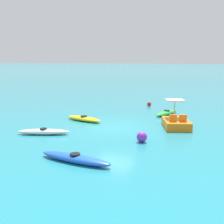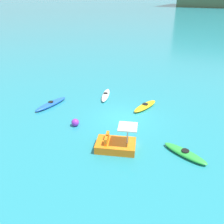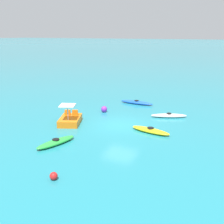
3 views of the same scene
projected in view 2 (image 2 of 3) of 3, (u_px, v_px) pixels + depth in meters
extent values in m
plane|color=teal|center=(124.00, 119.00, 18.00)|extent=(600.00, 600.00, 0.00)
ellipsoid|color=green|center=(185.00, 153.00, 13.92)|extent=(2.92, 1.45, 0.32)
cylinder|color=black|center=(185.00, 151.00, 13.83)|extent=(0.55, 0.55, 0.05)
ellipsoid|color=white|center=(106.00, 95.00, 21.70)|extent=(1.77, 2.95, 0.32)
cylinder|color=black|center=(106.00, 93.00, 21.62)|extent=(0.51, 0.51, 0.05)
ellipsoid|color=yellow|center=(145.00, 106.00, 19.63)|extent=(1.21, 2.99, 0.32)
cylinder|color=black|center=(145.00, 104.00, 19.54)|extent=(0.54, 0.54, 0.05)
ellipsoid|color=blue|center=(51.00, 104.00, 20.02)|extent=(0.79, 3.40, 0.32)
cylinder|color=black|center=(51.00, 102.00, 19.93)|extent=(0.45, 0.45, 0.05)
cube|color=orange|center=(116.00, 145.00, 14.46)|extent=(2.80, 2.32, 0.50)
cube|color=orange|center=(108.00, 136.00, 14.58)|extent=(0.32, 0.47, 0.44)
cube|color=orange|center=(106.00, 141.00, 14.05)|extent=(0.32, 0.47, 0.44)
cylinder|color=#B2B2B7|center=(128.00, 135.00, 14.00)|extent=(0.08, 0.08, 1.10)
cube|color=silver|center=(128.00, 127.00, 13.74)|extent=(1.44, 1.44, 0.08)
sphere|color=purple|center=(75.00, 122.00, 16.96)|extent=(0.55, 0.55, 0.55)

